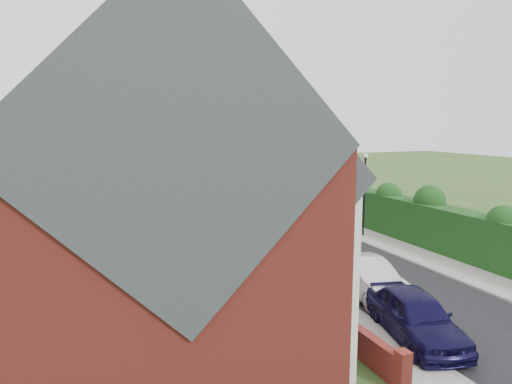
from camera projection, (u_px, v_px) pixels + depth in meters
ground at (354, 261)px, 23.21m from camera, size 140.00×140.00×0.00m
road at (260, 220)px, 33.07m from camera, size 6.00×58.00×0.02m
pavement_hedge_side at (310, 215)px, 34.61m from camera, size 2.20×58.00×0.12m
pavement_house_side at (209, 223)px, 31.61m from camera, size 1.70×58.00×0.12m
kerb_hedge_side at (298, 216)px, 34.21m from camera, size 0.18×58.00×0.13m
kerb_house_side at (220, 222)px, 31.91m from camera, size 0.18×58.00×0.13m
hedge at (331, 193)px, 35.05m from camera, size 2.10×58.00×2.85m
terrace_row at (109, 165)px, 27.55m from camera, size 9.05×40.50×11.50m
garden_wall_row at (199, 222)px, 30.26m from camera, size 0.35×40.35×1.10m
lamppost at (365, 184)px, 27.64m from camera, size 0.32×0.32×5.16m
tree_far_left at (156, 133)px, 57.96m from camera, size 7.14×6.80×9.29m
tree_far_right at (198, 127)px, 61.97m from camera, size 7.98×7.60×10.31m
tree_far_back at (105, 125)px, 58.32m from camera, size 8.40×8.00×10.82m
car_navy at (415, 315)px, 14.82m from camera, size 2.97×4.98×1.59m
car_silver_a at (367, 278)px, 18.40m from camera, size 1.93×4.80×1.55m
car_silver_b at (283, 241)px, 24.47m from camera, size 2.97×5.38×1.43m
car_white at (251, 218)px, 29.89m from camera, size 2.77×5.58×1.56m
car_green at (210, 203)px, 36.07m from camera, size 1.96×4.27×1.42m
car_red at (204, 194)px, 39.78m from camera, size 2.91×5.17×1.61m
car_beige at (179, 186)px, 45.66m from camera, size 3.50×5.55×1.43m
car_grey at (175, 179)px, 51.49m from camera, size 2.07×4.63×1.32m
car_black at (165, 174)px, 55.72m from camera, size 2.24×4.82×1.60m
horse at (265, 210)px, 32.61m from camera, size 1.32×2.09×1.63m
horse_cart at (254, 201)px, 34.46m from camera, size 1.23×2.71×1.96m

